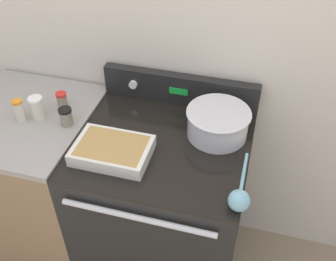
{
  "coord_description": "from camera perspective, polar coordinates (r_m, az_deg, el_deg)",
  "views": [
    {
      "loc": [
        0.36,
        -0.88,
        2.04
      ],
      "look_at": [
        0.02,
        0.35,
        0.96
      ],
      "focal_mm": 42.0,
      "sensor_mm": 36.0,
      "label": 1
    }
  ],
  "objects": [
    {
      "name": "side_counter",
      "position": [
        2.25,
        -17.86,
        -7.06
      ],
      "size": [
        0.62,
        0.67,
        0.91
      ],
      "color": "#896B4C",
      "rests_on": "ground_plane"
    },
    {
      "name": "spice_jar_red_cap",
      "position": [
        1.91,
        -15.1,
        4.17
      ],
      "size": [
        0.05,
        0.05,
        0.09
      ],
      "color": "gray",
      "rests_on": "side_counter"
    },
    {
      "name": "ladle",
      "position": [
        1.46,
        10.32,
        -9.66
      ],
      "size": [
        0.08,
        0.33,
        0.08
      ],
      "color": "#7AB2C6",
      "rests_on": "stove_range"
    },
    {
      "name": "spice_jar_orange_cap",
      "position": [
        1.89,
        -20.77,
        2.74
      ],
      "size": [
        0.05,
        0.05,
        0.11
      ],
      "color": "beige",
      "rests_on": "side_counter"
    },
    {
      "name": "control_panel",
      "position": [
        1.89,
        1.76,
        6.02
      ],
      "size": [
        0.75,
        0.07,
        0.15
      ],
      "color": "black",
      "rests_on": "stove_range"
    },
    {
      "name": "stove_range",
      "position": [
        2.03,
        -0.68,
        -11.29
      ],
      "size": [
        0.75,
        0.7,
        0.9
      ],
      "color": "black",
      "rests_on": "ground_plane"
    },
    {
      "name": "casserole_dish",
      "position": [
        1.64,
        -8.08,
        -2.8
      ],
      "size": [
        0.31,
        0.22,
        0.06
      ],
      "color": "silver",
      "rests_on": "stove_range"
    },
    {
      "name": "spice_jar_white_cap",
      "position": [
        1.88,
        -18.45,
        3.12
      ],
      "size": [
        0.06,
        0.06,
        0.11
      ],
      "color": "beige",
      "rests_on": "side_counter"
    },
    {
      "name": "mixing_bowl",
      "position": [
        1.71,
        7.26,
        1.29
      ],
      "size": [
        0.28,
        0.28,
        0.13
      ],
      "color": "silver",
      "rests_on": "stove_range"
    },
    {
      "name": "spice_jar_black_cap",
      "position": [
        1.81,
        -14.58,
        1.96
      ],
      "size": [
        0.06,
        0.06,
        0.08
      ],
      "color": "gray",
      "rests_on": "side_counter"
    },
    {
      "name": "kitchen_wall",
      "position": [
        1.81,
        2.41,
        14.21
      ],
      "size": [
        8.0,
        0.05,
        2.5
      ],
      "color": "beige",
      "rests_on": "ground_plane"
    }
  ]
}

